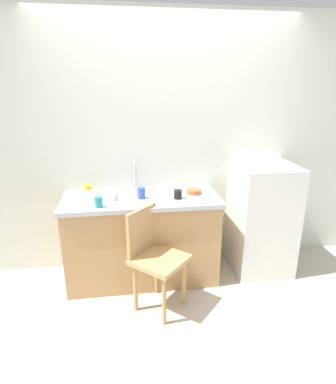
# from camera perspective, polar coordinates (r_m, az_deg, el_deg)

# --- Properties ---
(ground_plane) EXTENTS (8.00, 8.00, 0.00)m
(ground_plane) POSITION_cam_1_polar(r_m,az_deg,el_deg) (2.91, 2.96, -21.13)
(ground_plane) COLOR #BCB2A3
(back_wall) EXTENTS (4.80, 0.10, 2.54)m
(back_wall) POSITION_cam_1_polar(r_m,az_deg,el_deg) (3.28, -0.04, 8.23)
(back_wall) COLOR silver
(back_wall) RESTS_ON ground_plane
(cabinet_base) EXTENTS (1.42, 0.60, 0.82)m
(cabinet_base) POSITION_cam_1_polar(r_m,az_deg,el_deg) (3.19, -4.62, -8.45)
(cabinet_base) COLOR tan
(cabinet_base) RESTS_ON ground_plane
(countertop) EXTENTS (1.46, 0.64, 0.04)m
(countertop) POSITION_cam_1_polar(r_m,az_deg,el_deg) (3.02, -4.83, -1.17)
(countertop) COLOR #B7B7BC
(countertop) RESTS_ON cabinet_base
(faucet) EXTENTS (0.02, 0.02, 0.28)m
(faucet) POSITION_cam_1_polar(r_m,az_deg,el_deg) (3.21, -5.87, 2.99)
(faucet) COLOR #B7B7BC
(faucet) RESTS_ON countertop
(refrigerator) EXTENTS (0.57, 0.59, 1.12)m
(refrigerator) POSITION_cam_1_polar(r_m,az_deg,el_deg) (3.42, 16.28, -4.50)
(refrigerator) COLOR silver
(refrigerator) RESTS_ON ground_plane
(chair) EXTENTS (0.57, 0.57, 0.89)m
(chair) POSITION_cam_1_polar(r_m,az_deg,el_deg) (2.75, -2.52, -11.10)
(chair) COLOR tan
(chair) RESTS_ON ground_plane
(dish_tray) EXTENTS (0.28, 0.20, 0.05)m
(dish_tray) POSITION_cam_1_polar(r_m,az_deg,el_deg) (3.01, -12.03, -0.72)
(dish_tray) COLOR white
(dish_tray) RESTS_ON countertop
(terracotta_bowl) EXTENTS (0.14, 0.14, 0.04)m
(terracotta_bowl) POSITION_cam_1_polar(r_m,az_deg,el_deg) (3.09, 4.64, 0.13)
(terracotta_bowl) COLOR #B25B33
(terracotta_bowl) RESTS_ON countertop
(cup_blue) EXTENTS (0.08, 0.08, 0.11)m
(cup_blue) POSITION_cam_1_polar(r_m,az_deg,el_deg) (2.95, -4.78, -0.15)
(cup_blue) COLOR blue
(cup_blue) RESTS_ON countertop
(cup_yellow) EXTENTS (0.08, 0.08, 0.09)m
(cup_yellow) POSITION_cam_1_polar(r_m,az_deg,el_deg) (3.18, -14.12, 0.57)
(cup_yellow) COLOR yellow
(cup_yellow) RESTS_ON countertop
(cup_teal) EXTENTS (0.07, 0.07, 0.09)m
(cup_teal) POSITION_cam_1_polar(r_m,az_deg,el_deg) (2.80, -12.28, -1.75)
(cup_teal) COLOR teal
(cup_teal) RESTS_ON countertop
(cup_black) EXTENTS (0.08, 0.08, 0.08)m
(cup_black) POSITION_cam_1_polar(r_m,az_deg,el_deg) (2.94, 1.76, -0.41)
(cup_black) COLOR black
(cup_black) RESTS_ON countertop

